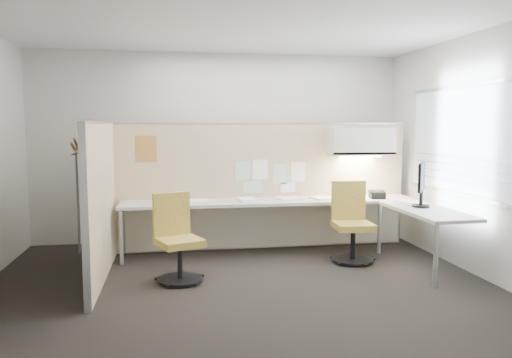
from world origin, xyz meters
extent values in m
cube|color=black|center=(0.00, 0.00, -0.01)|extent=(5.50, 4.50, 0.01)
cube|color=white|center=(0.00, 0.00, 2.80)|extent=(5.50, 4.50, 0.01)
cube|color=beige|center=(0.00, 2.25, 1.40)|extent=(5.50, 0.02, 2.80)
cube|color=beige|center=(0.00, -2.25, 1.40)|extent=(5.50, 0.02, 2.80)
cube|color=beige|center=(2.75, 0.00, 1.40)|extent=(0.02, 4.50, 2.80)
cube|color=#9AA5B3|center=(2.73, 0.00, 1.55)|extent=(0.01, 2.80, 1.30)
cube|color=#C7B089|center=(0.55, 1.60, 0.88)|extent=(4.10, 0.06, 1.75)
cube|color=#C7B089|center=(-1.50, 0.50, 0.88)|extent=(0.06, 2.20, 1.75)
cube|color=beige|center=(0.60, 1.27, 0.71)|extent=(4.00, 0.60, 0.04)
cube|color=beige|center=(2.30, 0.23, 0.71)|extent=(0.60, 1.47, 0.04)
cube|color=beige|center=(0.60, 1.54, 0.34)|extent=(3.90, 0.02, 0.64)
cylinder|color=#A5A8AA|center=(-1.35, 1.02, 0.34)|extent=(0.05, 0.05, 0.69)
cylinder|color=#A5A8AA|center=(2.05, -0.45, 0.34)|extent=(0.05, 0.05, 0.69)
cylinder|color=#A5A8AA|center=(2.05, 1.02, 0.34)|extent=(0.05, 0.05, 0.69)
cube|color=beige|center=(1.90, 1.39, 1.51)|extent=(0.90, 0.36, 0.38)
cube|color=#FFEABF|center=(1.90, 1.39, 1.30)|extent=(0.60, 0.06, 0.02)
cube|color=#8CBF8C|center=(0.25, 1.57, 1.10)|extent=(0.21, 0.00, 0.28)
cube|color=white|center=(0.50, 1.57, 1.12)|extent=(0.21, 0.00, 0.28)
cube|color=#8CBF8C|center=(0.78, 1.57, 1.05)|extent=(0.21, 0.00, 0.28)
cube|color=white|center=(1.05, 1.57, 1.08)|extent=(0.21, 0.00, 0.28)
cube|color=#8CBF8C|center=(0.40, 1.57, 0.88)|extent=(0.28, 0.00, 0.18)
cube|color=white|center=(0.90, 1.57, 0.86)|extent=(0.21, 0.00, 0.14)
cube|color=orange|center=(-1.05, 1.57, 1.42)|extent=(0.28, 0.00, 0.35)
cylinder|color=black|center=(-0.64, 0.19, 0.03)|extent=(0.51, 0.51, 0.03)
cylinder|color=black|center=(-0.64, 0.19, 0.23)|extent=(0.06, 0.06, 0.39)
cube|color=#D9B150|center=(-0.64, 0.19, 0.45)|extent=(0.59, 0.59, 0.08)
cube|color=#D9B150|center=(-0.72, 0.39, 0.73)|extent=(0.42, 0.22, 0.49)
cylinder|color=black|center=(1.54, 0.65, 0.03)|extent=(0.53, 0.53, 0.03)
cylinder|color=black|center=(1.54, 0.65, 0.23)|extent=(0.06, 0.06, 0.41)
cube|color=#D9B150|center=(1.54, 0.65, 0.47)|extent=(0.49, 0.49, 0.08)
cube|color=#D9B150|center=(1.55, 0.87, 0.76)|extent=(0.45, 0.08, 0.51)
cylinder|color=black|center=(2.30, 0.38, 0.75)|extent=(0.22, 0.22, 0.02)
cylinder|color=black|center=(2.30, 0.38, 0.84)|extent=(0.04, 0.04, 0.19)
cube|color=black|center=(2.30, 0.38, 1.11)|extent=(0.31, 0.45, 0.34)
cube|color=black|center=(2.30, 0.38, 1.11)|extent=(0.26, 0.40, 0.30)
cube|color=black|center=(2.08, 1.19, 0.78)|extent=(0.22, 0.22, 0.12)
cylinder|color=black|center=(1.99, 1.21, 0.81)|extent=(0.06, 0.17, 0.04)
cube|color=black|center=(1.57, 1.30, 0.76)|extent=(0.15, 0.07, 0.05)
cube|color=black|center=(1.60, 1.37, 0.76)|extent=(0.11, 0.08, 0.06)
cube|color=silver|center=(-1.50, -0.41, 1.77)|extent=(0.14, 0.02, 0.02)
cylinder|color=silver|center=(-1.57, -0.41, 1.69)|extent=(0.02, 0.02, 0.14)
cube|color=#AD7F4C|center=(-1.57, -0.41, 1.56)|extent=(0.02, 0.38, 0.12)
cube|color=#AD7F4C|center=(-1.60, -0.38, 1.52)|extent=(0.02, 0.38, 0.12)
cube|color=#A19EA8|center=(-1.58, -0.46, 1.01)|extent=(0.01, 0.07, 0.95)
cube|color=white|center=(-0.78, 1.22, 0.75)|extent=(0.24, 0.31, 0.03)
cube|color=white|center=(-0.39, 1.27, 0.74)|extent=(0.26, 0.32, 0.02)
cube|color=white|center=(0.27, 1.20, 0.75)|extent=(0.27, 0.33, 0.05)
cube|color=white|center=(0.88, 1.35, 0.74)|extent=(0.26, 0.32, 0.02)
cube|color=white|center=(1.30, 1.26, 0.74)|extent=(0.30, 0.35, 0.02)
cube|color=white|center=(2.33, 0.72, 0.74)|extent=(0.31, 0.36, 0.02)
cube|color=white|center=(0.82, 1.30, 0.74)|extent=(0.28, 0.34, 0.02)
camera|label=1|loc=(-0.70, -5.26, 1.72)|focal=35.00mm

